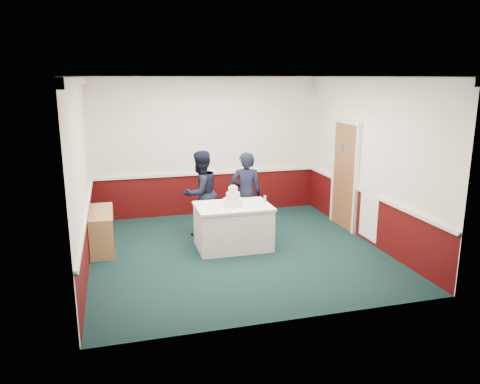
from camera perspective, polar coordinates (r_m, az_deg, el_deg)
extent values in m
plane|color=#122B2B|center=(8.32, -0.39, -7.22)|extent=(5.00, 5.00, 0.00)
cube|color=white|center=(10.29, -3.97, 5.47)|extent=(5.00, 0.05, 3.00)
cube|color=white|center=(7.67, -18.59, 1.89)|extent=(0.05, 5.00, 3.00)
cube|color=white|center=(8.86, 15.28, 3.66)|extent=(0.05, 5.00, 3.00)
cube|color=white|center=(7.77, -0.42, 13.72)|extent=(5.00, 5.00, 0.05)
cube|color=#410809|center=(10.50, -3.88, -0.20)|extent=(5.00, 0.02, 0.90)
cube|color=white|center=(10.38, -3.91, 2.30)|extent=(4.98, 0.05, 0.06)
cube|color=white|center=(10.16, -4.09, 13.46)|extent=(5.00, 0.08, 0.12)
cube|color=olive|center=(9.63, 12.67, 1.86)|extent=(0.05, 0.90, 2.10)
cube|color=#234799|center=(9.65, 12.28, 5.35)|extent=(0.01, 0.12, 0.12)
cube|color=white|center=(8.68, 15.67, 1.41)|extent=(0.02, 0.60, 2.20)
cube|color=#9E7A4D|center=(8.67, -16.48, -4.50)|extent=(0.40, 1.20, 0.70)
cube|color=black|center=(8.65, -15.14, -4.10)|extent=(0.01, 1.00, 0.50)
cube|color=white|center=(8.38, -0.84, -4.31)|extent=(1.28, 0.88, 0.76)
cube|color=white|center=(8.27, -0.85, -1.75)|extent=(1.32, 0.92, 0.04)
cylinder|color=white|center=(8.25, -0.86, -1.21)|extent=(0.34, 0.34, 0.12)
cylinder|color=silver|center=(8.26, -0.85, -1.53)|extent=(0.35, 0.35, 0.03)
cylinder|color=white|center=(8.22, -0.86, -0.44)|extent=(0.24, 0.24, 0.11)
cylinder|color=silver|center=(8.23, -0.86, -0.73)|extent=(0.25, 0.25, 0.02)
cylinder|color=white|center=(8.19, -0.86, 0.27)|extent=(0.16, 0.16, 0.10)
cylinder|color=silver|center=(8.20, -0.86, 0.01)|extent=(0.17, 0.17, 0.02)
sphere|color=#EDE5C9|center=(8.18, -0.86, 0.73)|extent=(0.03, 0.03, 0.03)
sphere|color=#EDE5C9|center=(8.20, -0.70, 0.77)|extent=(0.03, 0.03, 0.03)
sphere|color=#EDE5C9|center=(8.20, -1.04, 0.76)|extent=(0.03, 0.03, 0.03)
sphere|color=#EDE5C9|center=(8.16, -0.70, 0.70)|extent=(0.03, 0.03, 0.03)
sphere|color=#EDE5C9|center=(8.16, -1.02, 0.70)|extent=(0.03, 0.03, 0.03)
cube|color=silver|center=(8.07, -0.71, -1.98)|extent=(0.10, 0.21, 0.00)
cylinder|color=silver|center=(8.14, 3.05, -1.85)|extent=(0.05, 0.05, 0.01)
cylinder|color=silver|center=(8.13, 3.05, -1.53)|extent=(0.01, 0.01, 0.09)
cylinder|color=silver|center=(8.10, 3.06, -0.85)|extent=(0.04, 0.04, 0.11)
imported|color=black|center=(9.02, -4.82, -0.13)|extent=(1.01, 0.94, 1.64)
imported|color=black|center=(8.97, 0.74, -0.21)|extent=(0.66, 0.51, 1.63)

